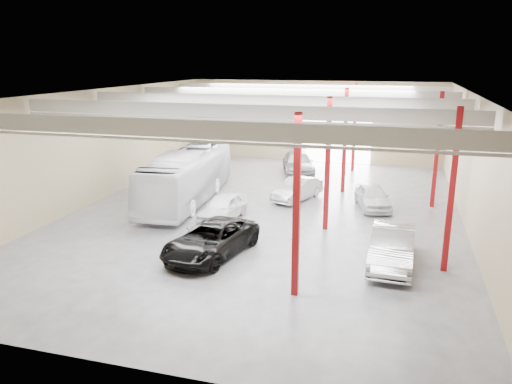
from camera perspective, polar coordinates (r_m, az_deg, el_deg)
The scene contains 8 objects.
depot_shell at distance 28.96m, azimuth 1.75°, elevation 7.37°, with size 22.12×32.12×7.06m.
coach_bus at distance 31.82m, azimuth -7.84°, elevation 1.80°, with size 2.74×11.71×3.26m, color white.
black_sedan at distance 23.09m, azimuth -5.16°, elevation -5.45°, with size 2.56×5.56×1.55m, color black.
car_row_a at distance 28.15m, azimuth -3.79°, elevation -1.76°, with size 1.69×4.20×1.43m, color white.
car_row_b at distance 32.16m, azimuth 4.75°, elevation 0.33°, with size 1.49×4.26×1.40m, color #B3B2B7.
car_row_c at distance 39.80m, azimuth 4.84°, elevation 3.33°, with size 2.27×5.58×1.62m, color slate.
car_right_near at distance 22.74m, azimuth 15.31°, elevation -6.06°, with size 1.80×5.17×1.70m, color #B7B7BC.
car_right_far at distance 31.07m, azimuth 13.17°, elevation -0.52°, with size 1.70×4.21×1.44m, color silver.
Camera 1 is at (7.24, -27.33, 8.81)m, focal length 35.00 mm.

